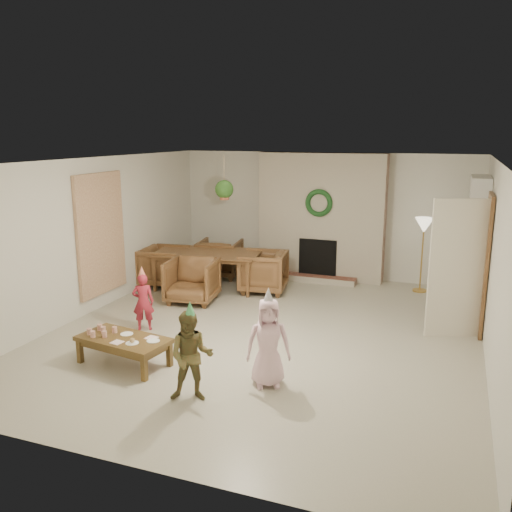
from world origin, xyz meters
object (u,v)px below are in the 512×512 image
at_px(dining_chair_right, 263,272).
at_px(child_red, 143,302).
at_px(dining_table, 207,270).
at_px(dining_chair_near, 192,281).
at_px(dining_chair_far, 220,258).
at_px(child_plaid, 191,356).
at_px(child_pink, 268,343).
at_px(coffee_table_top, 124,340).
at_px(dining_chair_left, 164,266).

relative_size(dining_chair_right, child_red, 0.97).
xyz_separation_m(dining_table, dining_chair_near, (0.12, -0.85, 0.04)).
bearing_deg(dining_table, dining_chair_far, 90.00).
bearing_deg(child_plaid, child_pink, 23.98).
bearing_deg(coffee_table_top, dining_chair_far, 107.00).
bearing_deg(dining_table, child_pink, -62.81).
bearing_deg(dining_chair_far, coffee_table_top, 89.98).
relative_size(dining_chair_near, coffee_table_top, 0.71).
xyz_separation_m(dining_table, coffee_table_top, (0.50, -3.48, -0.01)).
bearing_deg(dining_chair_right, coffee_table_top, -17.10).
xyz_separation_m(dining_chair_near, dining_chair_far, (-0.25, 1.71, 0.00)).
bearing_deg(dining_table, dining_chair_left, 180.00).
bearing_deg(child_plaid, coffee_table_top, 137.54).
distance_m(dining_table, coffee_table_top, 3.52).
xyz_separation_m(coffee_table_top, child_plaid, (1.23, -0.53, 0.17)).
bearing_deg(dining_chair_right, child_red, -30.28).
xyz_separation_m(dining_chair_right, coffee_table_top, (-0.57, -3.63, -0.05)).
height_order(dining_chair_left, child_red, child_red).
bearing_deg(dining_chair_near, coffee_table_top, -90.04).
relative_size(child_plaid, child_pink, 0.97).
distance_m(dining_chair_left, child_pink, 4.60).
xyz_separation_m(dining_table, dining_chair_far, (-0.12, 0.85, 0.04)).
distance_m(dining_chair_right, coffee_table_top, 3.68).
distance_m(dining_chair_far, child_red, 3.18).
bearing_deg(coffee_table_top, dining_table, 107.00).
distance_m(dining_chair_near, dining_chair_right, 1.38).
xyz_separation_m(dining_chair_right, child_plaid, (0.66, -4.16, 0.13)).
bearing_deg(dining_chair_left, child_red, -165.49).
bearing_deg(child_red, child_pink, 127.34).
height_order(dining_table, dining_chair_left, dining_chair_left).
bearing_deg(coffee_table_top, dining_chair_right, 89.93).
bearing_deg(dining_chair_left, child_pink, -143.20).
relative_size(child_red, child_plaid, 0.85).
xyz_separation_m(dining_chair_left, coffee_table_top, (1.36, -3.36, -0.05)).
bearing_deg(child_pink, dining_chair_right, 86.48).
height_order(dining_chair_right, child_pink, child_pink).
bearing_deg(child_red, coffee_table_top, 82.24).
height_order(dining_chair_near, coffee_table_top, dining_chair_near).
relative_size(dining_table, child_pink, 1.87).
height_order(child_red, child_plaid, child_plaid).
bearing_deg(dining_chair_near, child_plaid, -71.16).
bearing_deg(dining_chair_right, child_pink, 12.44).
distance_m(dining_table, dining_chair_far, 0.86).
height_order(dining_chair_far, dining_chair_right, same).
distance_m(dining_table, dining_chair_left, 0.86).
relative_size(dining_chair_right, coffee_table_top, 0.71).
distance_m(dining_chair_right, child_plaid, 4.21).
distance_m(dining_chair_left, child_red, 2.38).
relative_size(dining_chair_near, dining_chair_right, 1.00).
bearing_deg(coffee_table_top, child_pink, 11.94).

